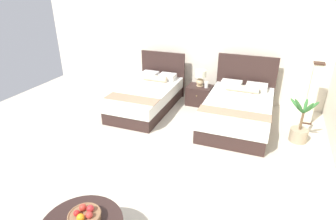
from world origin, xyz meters
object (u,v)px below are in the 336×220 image
(potted_palm, at_px, (299,130))
(nightstand, at_px, (199,95))
(bed_near_window, at_px, (147,96))
(floor_lamp_corner, at_px, (312,94))
(vase, at_px, (206,85))
(bed_near_corner, at_px, (238,110))
(fruit_bowl, at_px, (85,216))
(table_lamp, at_px, (200,76))

(potted_palm, bearing_deg, nightstand, 156.21)
(bed_near_window, bearing_deg, floor_lamp_corner, 9.65)
(floor_lamp_corner, bearing_deg, potted_palm, -101.88)
(nightstand, relative_size, potted_palm, 0.63)
(floor_lamp_corner, height_order, potted_palm, floor_lamp_corner)
(vase, distance_m, floor_lamp_corner, 2.27)
(nightstand, height_order, vase, vase)
(potted_palm, bearing_deg, floor_lamp_corner, 78.12)
(bed_near_corner, relative_size, potted_palm, 2.42)
(fruit_bowl, distance_m, floor_lamp_corner, 5.02)
(vase, bearing_deg, bed_near_corner, -36.58)
(table_lamp, bearing_deg, nightstand, -90.00)
(fruit_bowl, bearing_deg, floor_lamp_corner, 61.06)
(bed_near_corner, height_order, table_lamp, bed_near_corner)
(bed_near_window, relative_size, fruit_bowl, 6.25)
(bed_near_window, height_order, table_lamp, bed_near_window)
(bed_near_corner, distance_m, fruit_bowl, 3.94)
(table_lamp, height_order, fruit_bowl, table_lamp)
(floor_lamp_corner, distance_m, potted_palm, 1.01)
(bed_near_corner, xyz_separation_m, vase, (-0.87, 0.64, 0.23))
(potted_palm, bearing_deg, vase, 155.36)
(vase, xyz_separation_m, floor_lamp_corner, (2.26, -0.05, 0.12))
(nightstand, bearing_deg, bed_near_window, -147.52)
(bed_near_window, bearing_deg, nightstand, 32.48)
(nightstand, distance_m, floor_lamp_corner, 2.47)
(bed_near_window, bearing_deg, fruit_bowl, -74.01)
(bed_near_corner, xyz_separation_m, nightstand, (-1.04, 0.68, -0.08))
(bed_near_window, distance_m, fruit_bowl, 3.95)
(bed_near_corner, bearing_deg, nightstand, 146.73)
(vase, relative_size, fruit_bowl, 0.43)
(fruit_bowl, bearing_deg, vase, 87.86)
(bed_near_window, distance_m, potted_palm, 3.34)
(nightstand, height_order, table_lamp, table_lamp)
(bed_near_corner, xyz_separation_m, potted_palm, (1.20, -0.31, -0.07))
(vase, relative_size, floor_lamp_corner, 0.11)
(bed_near_window, height_order, fruit_bowl, bed_near_window)
(fruit_bowl, bearing_deg, bed_near_corner, 74.77)
(bed_near_corner, distance_m, potted_palm, 1.24)
(bed_near_corner, relative_size, table_lamp, 5.58)
(table_lamp, bearing_deg, floor_lamp_corner, -2.57)
(fruit_bowl, xyz_separation_m, floor_lamp_corner, (2.43, 4.39, 0.13))
(vase, distance_m, fruit_bowl, 4.44)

